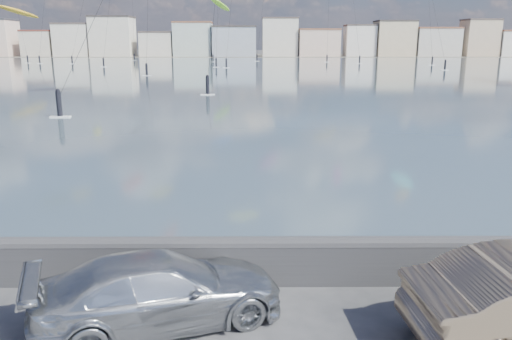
# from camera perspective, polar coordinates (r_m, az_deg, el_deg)

# --- Properties ---
(bay_water) EXTENTS (500.00, 177.00, 0.00)m
(bay_water) POSITION_cam_1_polar(r_m,az_deg,el_deg) (98.76, -0.89, 11.43)
(bay_water) COLOR #334352
(bay_water) RESTS_ON ground
(far_shore_strip) EXTENTS (500.00, 60.00, 0.00)m
(far_shore_strip) POSITION_cam_1_polar(r_m,az_deg,el_deg) (207.19, -0.61, 12.96)
(far_shore_strip) COLOR #4C473D
(far_shore_strip) RESTS_ON ground
(seawall) EXTENTS (400.00, 0.36, 1.08)m
(seawall) POSITION_cam_1_polar(r_m,az_deg,el_deg) (10.83, -5.34, -10.06)
(seawall) COLOR #28282B
(seawall) RESTS_ON ground
(far_buildings) EXTENTS (240.79, 13.26, 14.60)m
(far_buildings) POSITION_cam_1_polar(r_m,az_deg,el_deg) (193.12, -0.23, 14.64)
(far_buildings) COLOR beige
(far_buildings) RESTS_ON ground
(car_silver) EXTENTS (4.91, 3.29, 1.32)m
(car_silver) POSITION_cam_1_polar(r_m,az_deg,el_deg) (9.53, -10.95, -13.33)
(car_silver) COLOR #AEB2B6
(car_silver) RESTS_ON ground
(kitesurfer_2) EXTENTS (6.76, 16.57, 17.76)m
(kitesurfer_2) POSITION_cam_1_polar(r_m,az_deg,el_deg) (150.33, -4.15, 18.25)
(kitesurfer_2) COLOR #8CD826
(kitesurfer_2) RESTS_ON ground
(kitesurfer_13) EXTENTS (9.71, 11.33, 14.86)m
(kitesurfer_13) POSITION_cam_1_polar(r_m,az_deg,el_deg) (148.70, -25.58, 15.98)
(kitesurfer_13) COLOR #BF8C19
(kitesurfer_13) RESTS_ON ground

